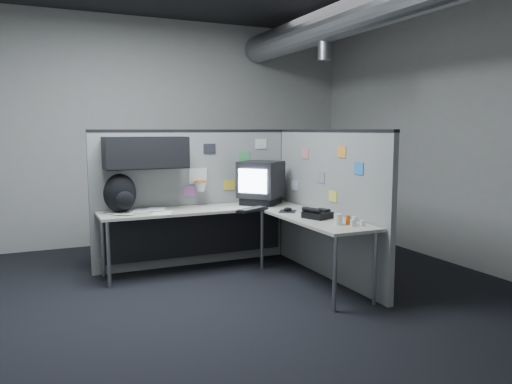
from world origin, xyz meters
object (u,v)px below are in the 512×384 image
phone (317,214)px  desk (231,221)px  backpack (120,194)px  keyboard (252,210)px  monitor (261,182)px

phone → desk: bearing=117.5°
desk → backpack: 1.23m
keyboard → phone: bearing=-39.9°
desk → keyboard: size_ratio=5.53×
phone → backpack: size_ratio=0.72×
desk → backpack: (-1.15, 0.33, 0.33)m
phone → backpack: backpack is taller
desk → phone: 1.04m
monitor → keyboard: (-0.31, -0.43, -0.25)m
desk → backpack: size_ratio=5.40×
keyboard → phone: phone is taller
keyboard → backpack: 1.44m
monitor → backpack: 1.66m
monitor → phone: monitor is taller
monitor → keyboard: 0.59m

